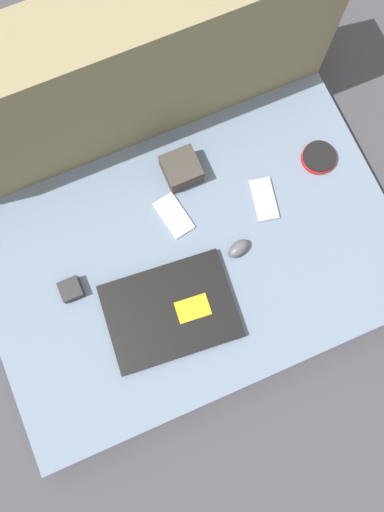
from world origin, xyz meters
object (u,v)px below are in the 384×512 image
Objects in this scene: camera_pouch at (181,169)px; speaker_puck at (319,157)px; phone_black at (173,216)px; charger_brick at (71,290)px; computer_mouse at (238,248)px; phone_silver at (264,199)px; laptop at (170,311)px.

speaker_puck is at bearing -16.81° from camera_pouch.
charger_brick reaches higher than phone_black.
camera_pouch reaches higher than computer_mouse.
camera_pouch is (-0.19, 0.17, 0.03)m from phone_silver.
computer_mouse is 0.57× the size of phone_black.
camera_pouch reaches higher than charger_brick.
camera_pouch is at bearing 163.19° from speaker_puck.
phone_silver reaches higher than phone_black.
phone_black is (-0.13, 0.16, -0.01)m from computer_mouse.
charger_brick is (-0.47, 0.08, -0.00)m from computer_mouse.
laptop is at bearing -140.88° from phone_silver.
phone_black is at bearing 110.69° from computer_mouse.
charger_brick is (-0.80, -0.08, 0.01)m from speaker_puck.
phone_black is at bearing -123.93° from camera_pouch.
phone_silver is 1.36× the size of camera_pouch.
laptop reaches higher than speaker_puck.
phone_silver is 1.03× the size of phone_black.
laptop is 0.26m from computer_mouse.
phone_black is 2.32× the size of charger_brick.
camera_pouch is at bearing 149.61° from phone_silver.
laptop is 2.70× the size of phone_silver.
camera_pouch is 1.74× the size of charger_brick.
camera_pouch is at bearing 83.38° from computer_mouse.
camera_pouch reaches higher than phone_silver.
laptop is 0.62m from speaker_puck.
camera_pouch is at bearing 25.58° from charger_brick.
camera_pouch is 0.46m from charger_brick.
computer_mouse reaches higher than speaker_puck.
speaker_puck is 1.74× the size of charger_brick.
phone_black is (-0.46, 0.01, -0.01)m from speaker_puck.
computer_mouse is 0.75× the size of speaker_puck.
speaker_puck is at bearing 26.37° from phone_silver.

